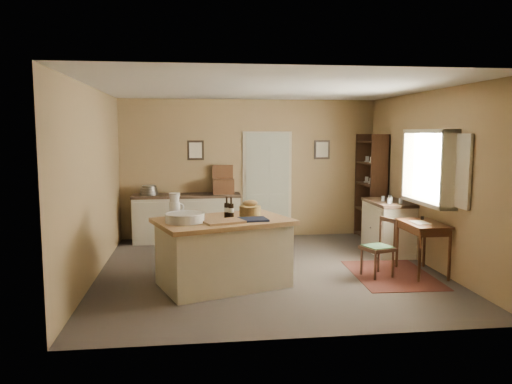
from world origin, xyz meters
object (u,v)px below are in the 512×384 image
Objects in this scene: sideboard at (187,216)px; right_cabinet at (388,227)px; writing_desk at (423,229)px; work_island at (223,251)px; shelving_unit at (373,187)px; desk_chair at (377,248)px.

right_cabinet is (3.42, -1.37, -0.02)m from sideboard.
sideboard reaches higher than right_cabinet.
writing_desk is 1.32m from right_cabinet.
writing_desk is at bearing -15.55° from work_island.
sideboard is 4.34m from writing_desk.
writing_desk is at bearing -93.56° from shelving_unit.
shelving_unit is (0.85, 2.51, 0.60)m from desk_chair.
right_cabinet is at bearing 44.42° from desk_chair.
sideboard is at bearing 142.10° from writing_desk.
sideboard is at bearing 116.98° from desk_chair.
work_island is at bearing -139.29° from shelving_unit.
work_island is 1.84× the size of right_cabinet.
writing_desk is 0.74m from desk_chair.
shelving_unit is (3.08, 2.65, 0.53)m from work_island.
work_island reaches higher than writing_desk.
shelving_unit is (0.15, 2.46, 0.35)m from writing_desk.
work_island is at bearing -153.11° from right_cabinet.
right_cabinet is at bearing -97.50° from shelving_unit.
sideboard is 2.45× the size of desk_chair.
work_island is at bearing -176.41° from writing_desk.
sideboard is (-0.50, 2.85, -0.00)m from work_island.
sideboard is 1.86× the size of right_cabinet.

